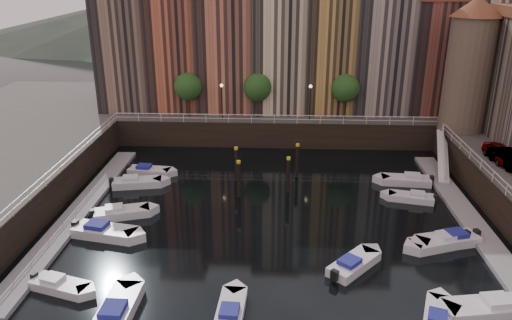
# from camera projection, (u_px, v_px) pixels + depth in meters

# --- Properties ---
(ground) EXTENTS (200.00, 200.00, 0.00)m
(ground) POSITION_uv_depth(u_px,v_px,m) (271.00, 212.00, 42.29)
(ground) COLOR black
(ground) RESTS_ON ground
(quay_far) EXTENTS (80.00, 20.00, 3.00)m
(quay_far) POSITION_uv_depth(u_px,v_px,m) (275.00, 112.00, 66.00)
(quay_far) COLOR black
(quay_far) RESTS_ON ground
(dock_left) EXTENTS (2.00, 28.00, 0.35)m
(dock_left) POSITION_uv_depth(u_px,v_px,m) (79.00, 211.00, 42.02)
(dock_left) COLOR gray
(dock_left) RESTS_ON ground
(dock_right) EXTENTS (2.00, 28.00, 0.35)m
(dock_right) POSITION_uv_depth(u_px,v_px,m) (470.00, 220.00, 40.57)
(dock_right) COLOR gray
(dock_right) RESTS_ON ground
(mountains) EXTENTS (145.00, 100.00, 18.00)m
(mountains) POSITION_uv_depth(u_px,v_px,m) (285.00, 11.00, 141.96)
(mountains) COLOR #2D382D
(mountains) RESTS_ON ground
(far_terrace) EXTENTS (48.70, 10.30, 17.50)m
(far_terrace) POSITION_uv_depth(u_px,v_px,m) (303.00, 43.00, 60.13)
(far_terrace) COLOR #836753
(far_terrace) RESTS_ON quay_far
(corner_tower) EXTENTS (5.20, 5.20, 13.80)m
(corner_tower) POSITION_uv_depth(u_px,v_px,m) (469.00, 63.00, 51.27)
(corner_tower) COLOR #6B5B4C
(corner_tower) RESTS_ON quay_right
(promenade_trees) EXTENTS (21.20, 3.20, 5.20)m
(promenade_trees) POSITION_uv_depth(u_px,v_px,m) (263.00, 88.00, 56.97)
(promenade_trees) COLOR black
(promenade_trees) RESTS_ON quay_far
(street_lamps) EXTENTS (10.36, 0.36, 4.18)m
(street_lamps) POSITION_uv_depth(u_px,v_px,m) (266.00, 96.00, 56.27)
(street_lamps) COLOR black
(street_lamps) RESTS_ON quay_far
(railings) EXTENTS (36.08, 34.04, 0.52)m
(railings) POSITION_uv_depth(u_px,v_px,m) (273.00, 150.00, 45.49)
(railings) COLOR white
(railings) RESTS_ON ground
(gangway) EXTENTS (2.78, 8.32, 3.73)m
(gangway) POSITION_uv_depth(u_px,v_px,m) (443.00, 153.00, 50.17)
(gangway) COLOR white
(gangway) RESTS_ON ground
(mooring_pilings) EXTENTS (6.23, 5.17, 3.78)m
(mooring_pilings) POSITION_uv_depth(u_px,v_px,m) (265.00, 170.00, 46.65)
(mooring_pilings) COLOR black
(mooring_pilings) RESTS_ON ground
(boat_left_0) EXTENTS (4.26, 2.57, 0.95)m
(boat_left_0) POSITION_uv_depth(u_px,v_px,m) (59.00, 285.00, 31.92)
(boat_left_0) COLOR silver
(boat_left_0) RESTS_ON ground
(boat_left_1) EXTENTS (5.36, 2.86, 1.20)m
(boat_left_1) POSITION_uv_depth(u_px,v_px,m) (104.00, 232.00, 38.26)
(boat_left_1) COLOR silver
(boat_left_1) RESTS_ON ground
(boat_left_2) EXTENTS (4.85, 2.99, 1.09)m
(boat_left_2) POSITION_uv_depth(u_px,v_px,m) (121.00, 213.00, 41.33)
(boat_left_2) COLOR silver
(boat_left_2) RESTS_ON ground
(boat_left_3) EXTENTS (4.91, 2.54, 1.10)m
(boat_left_3) POSITION_uv_depth(u_px,v_px,m) (136.00, 182.00, 47.14)
(boat_left_3) COLOR silver
(boat_left_3) RESTS_ON ground
(boat_left_4) EXTENTS (4.52, 2.04, 1.02)m
(boat_left_4) POSITION_uv_depth(u_px,v_px,m) (149.00, 171.00, 49.95)
(boat_left_4) COLOR silver
(boat_left_4) RESTS_ON ground
(boat_right_0) EXTENTS (5.27, 2.64, 1.18)m
(boat_right_0) POSITION_uv_depth(u_px,v_px,m) (487.00, 308.00, 29.63)
(boat_right_0) COLOR silver
(boat_right_0) RESTS_ON ground
(boat_right_1) EXTENTS (4.87, 3.22, 1.10)m
(boat_right_1) POSITION_uv_depth(u_px,v_px,m) (441.00, 242.00, 36.89)
(boat_right_1) COLOR silver
(boat_right_1) RESTS_ON ground
(boat_right_2) EXTENTS (5.02, 2.99, 1.12)m
(boat_right_2) POSITION_uv_depth(u_px,v_px,m) (449.00, 240.00, 37.13)
(boat_right_2) COLOR silver
(boat_right_2) RESTS_ON ground
(boat_right_3) EXTENTS (4.22, 2.31, 0.95)m
(boat_right_3) POSITION_uv_depth(u_px,v_px,m) (412.00, 197.00, 44.18)
(boat_right_3) COLOR silver
(boat_right_3) RESTS_ON ground
(boat_right_4) EXTENTS (4.91, 2.15, 1.11)m
(boat_right_4) POSITION_uv_depth(u_px,v_px,m) (407.00, 180.00, 47.65)
(boat_right_4) COLOR silver
(boat_right_4) RESTS_ON ground
(boat_near_0) EXTENTS (2.03, 5.25, 1.20)m
(boat_near_0) POSITION_uv_depth(u_px,v_px,m) (117.00, 311.00, 29.40)
(boat_near_0) COLOR silver
(boat_near_0) RESTS_ON ground
(boat_near_1) EXTENTS (1.75, 4.36, 0.99)m
(boat_near_1) POSITION_uv_depth(u_px,v_px,m) (231.00, 312.00, 29.42)
(boat_near_1) COLOR silver
(boat_near_1) RESTS_ON ground
(boat_near_3) EXTENTS (2.68, 4.19, 0.94)m
(boat_near_3) POSITION_uv_depth(u_px,v_px,m) (437.00, 318.00, 28.97)
(boat_near_3) COLOR silver
(boat_near_3) RESTS_ON ground
(car_a) EXTENTS (1.98, 4.41, 1.47)m
(car_a) POSITION_uv_depth(u_px,v_px,m) (500.00, 154.00, 44.75)
(car_a) COLOR gray
(car_a) RESTS_ON quay_right
(car_b) EXTENTS (2.17, 4.61, 1.46)m
(car_b) POSITION_uv_depth(u_px,v_px,m) (508.00, 159.00, 43.43)
(car_b) COLOR gray
(car_b) RESTS_ON quay_right
(boat_extra_199) EXTENTS (4.12, 4.37, 1.06)m
(boat_extra_199) POSITION_uv_depth(u_px,v_px,m) (353.00, 264.00, 34.11)
(boat_extra_199) COLOR silver
(boat_extra_199) RESTS_ON ground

